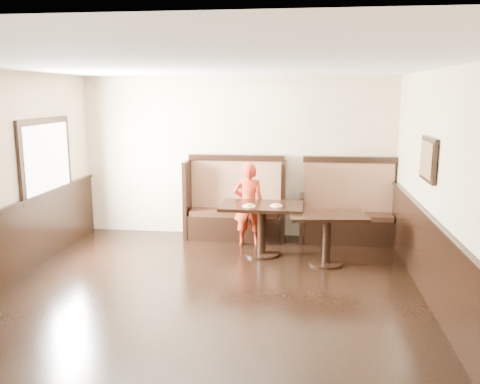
% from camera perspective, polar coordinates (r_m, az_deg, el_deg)
% --- Properties ---
extents(ground, '(7.00, 7.00, 0.00)m').
position_cam_1_polar(ground, '(6.00, -4.80, -13.74)').
color(ground, black).
rests_on(ground, ground).
extents(room_shell, '(7.00, 7.00, 7.00)m').
position_cam_1_polar(room_shell, '(6.08, -7.12, -6.69)').
color(room_shell, beige).
rests_on(room_shell, ground).
extents(booth_main, '(1.75, 0.72, 1.45)m').
position_cam_1_polar(booth_main, '(8.92, -0.52, -1.79)').
color(booth_main, black).
rests_on(booth_main, ground).
extents(booth_neighbor, '(1.65, 0.72, 1.45)m').
position_cam_1_polar(booth_neighbor, '(8.89, 12.05, -2.39)').
color(booth_neighbor, black).
rests_on(booth_neighbor, ground).
extents(table_main, '(1.28, 0.81, 0.81)m').
position_cam_1_polar(table_main, '(7.92, 2.45, -2.75)').
color(table_main, black).
rests_on(table_main, ground).
extents(table_neighbor, '(1.18, 0.84, 0.77)m').
position_cam_1_polar(table_neighbor, '(7.61, 9.75, -3.83)').
color(table_neighbor, black).
rests_on(table_neighbor, ground).
extents(child, '(0.52, 0.35, 1.40)m').
position_cam_1_polar(child, '(8.41, 0.98, -1.38)').
color(child, '#B12A12').
rests_on(child, ground).
extents(pizza_plate_left, '(0.20, 0.20, 0.04)m').
position_cam_1_polar(pizza_plate_left, '(7.75, 1.02, -1.52)').
color(pizza_plate_left, white).
rests_on(pizza_plate_left, table_main).
extents(pizza_plate_right, '(0.19, 0.19, 0.04)m').
position_cam_1_polar(pizza_plate_right, '(7.79, 4.10, -1.49)').
color(pizza_plate_right, white).
rests_on(pizza_plate_right, table_main).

